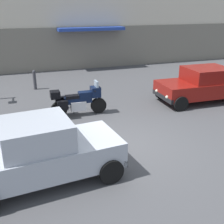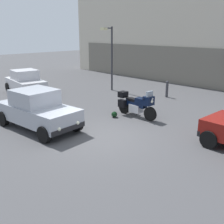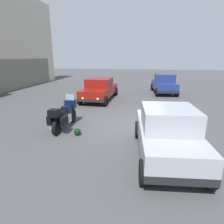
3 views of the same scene
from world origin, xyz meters
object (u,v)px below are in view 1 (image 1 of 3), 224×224
(helmet, at_px, (66,121))
(car_hatchback_near, at_px, (42,152))
(car_sedan_far, at_px, (206,84))
(bollard_curbside, at_px, (35,79))
(motorcycle, at_px, (78,101))

(helmet, xyz_separation_m, car_hatchback_near, (-1.18, -3.32, 0.67))
(helmet, distance_m, car_sedan_far, 6.66)
(car_hatchback_near, height_order, bollard_curbside, car_hatchback_near)
(helmet, height_order, car_hatchback_near, car_hatchback_near)
(motorcycle, bearing_deg, bollard_curbside, 107.11)
(motorcycle, height_order, helmet, motorcycle)
(bollard_curbside, bearing_deg, car_hatchback_near, -93.56)
(car_sedan_far, bearing_deg, helmet, 7.53)
(car_hatchback_near, relative_size, bollard_curbside, 3.90)
(motorcycle, distance_m, helmet, 1.14)
(car_hatchback_near, distance_m, car_sedan_far, 8.74)
(motorcycle, bearing_deg, car_sedan_far, -0.57)
(car_sedan_far, bearing_deg, bollard_curbside, -30.36)
(motorcycle, height_order, car_hatchback_near, car_hatchback_near)
(helmet, bearing_deg, car_sedan_far, 5.81)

